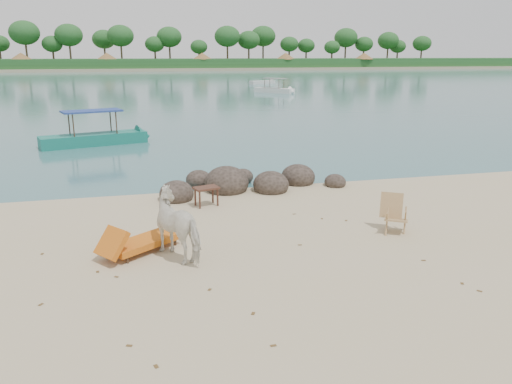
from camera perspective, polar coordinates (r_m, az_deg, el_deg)
water at (r=99.93m, az=-12.59°, el=12.64°), size 400.00×400.00×0.00m
far_shore at (r=179.88m, az=-13.25°, el=13.71°), size 420.00×90.00×1.40m
far_scenery at (r=146.53m, az=-13.13°, el=14.63°), size 420.00×18.00×9.50m
boulders at (r=16.60m, az=-1.26°, el=0.97°), size 6.29×2.89×1.09m
cow at (r=11.09m, az=-8.54°, el=-3.77°), size 1.58×1.92×1.48m
side_table at (r=14.78m, az=-5.69°, el=-0.63°), size 0.80×0.63×0.57m
lounge_chair at (r=11.66m, az=-12.72°, el=-5.26°), size 2.11×1.84×0.63m
deck_chair at (r=12.95m, az=15.76°, el=-2.60°), size 0.86×0.89×0.95m
boat_near at (r=26.28m, az=-18.23°, el=8.25°), size 5.88×2.89×2.81m
boat_mid at (r=59.79m, az=2.10°, el=12.61°), size 4.59×5.06×2.73m
boat_far at (r=78.01m, az=0.73°, el=12.50°), size 4.92×3.18×0.57m
dead_leaves at (r=10.39m, az=-0.19°, el=-9.33°), size 8.50×6.41×0.00m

